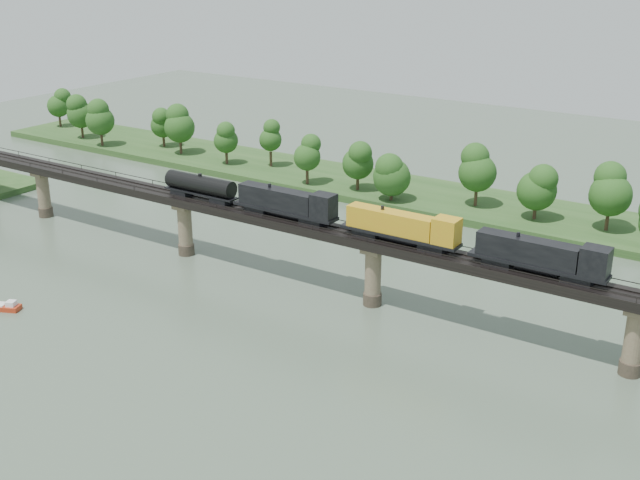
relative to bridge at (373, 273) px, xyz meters
The scene contains 7 objects.
ground 30.49m from the bridge, 90.00° to the right, with size 400.00×400.00×0.00m, color #3D4E3E.
far_bank 55.20m from the bridge, 90.00° to the left, with size 300.00×24.00×1.60m, color #25451B.
bridge is the anchor object (origin of this frame).
bridge_superstructure 6.33m from the bridge, 90.00° to the left, with size 220.00×4.90×0.75m.
far_treeline 51.30m from the bridge, 99.23° to the left, with size 289.06×17.54×13.60m.
freight_train 9.01m from the bridge, behind, with size 79.15×3.08×5.45m.
motorboat 58.90m from the bridge, 144.55° to the right, with size 6.03×4.14×1.59m.
Camera 1 is at (57.77, -72.18, 54.69)m, focal length 45.00 mm.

